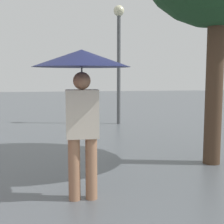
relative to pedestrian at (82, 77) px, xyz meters
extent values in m
cylinder|color=#9E7051|center=(-0.11, 0.00, -1.17)|extent=(0.15, 0.15, 0.81)
cylinder|color=#9E7051|center=(0.11, 0.00, -1.17)|extent=(0.15, 0.15, 0.81)
cube|color=beige|center=(0.00, 0.00, -0.46)|extent=(0.41, 0.24, 0.61)
sphere|color=#9E7051|center=(0.00, 0.00, -0.05)|extent=(0.22, 0.22, 0.22)
cylinder|color=#515456|center=(0.00, 0.00, -0.20)|extent=(0.02, 0.02, 0.65)
cone|color=#191E4C|center=(0.00, 0.00, 0.23)|extent=(1.22, 1.22, 0.21)
cylinder|color=#473323|center=(2.43, 1.28, -0.04)|extent=(0.30, 0.30, 3.09)
cylinder|color=#515456|center=(1.61, 6.15, 0.19)|extent=(0.12, 0.12, 3.53)
sphere|color=beige|center=(1.61, 6.15, 2.06)|extent=(0.34, 0.34, 0.34)
camera|label=1|loc=(-0.26, -3.90, 0.02)|focal=50.00mm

